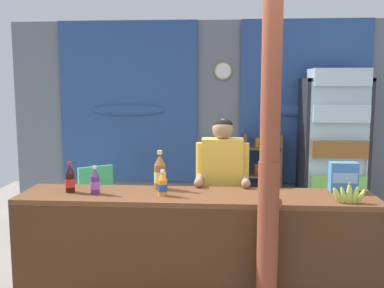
% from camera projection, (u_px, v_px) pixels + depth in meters
% --- Properties ---
extents(ground_plane, '(7.61, 7.61, 0.00)m').
position_uv_depth(ground_plane, '(213.00, 272.00, 4.36)').
color(ground_plane, gray).
extents(back_wall_curtained, '(5.49, 0.22, 2.63)m').
position_uv_depth(back_wall_curtained, '(216.00, 119.00, 5.96)').
color(back_wall_curtained, slate).
rests_on(back_wall_curtained, ground).
extents(stall_counter, '(2.87, 0.57, 0.93)m').
position_uv_depth(stall_counter, '(195.00, 242.00, 3.56)').
color(stall_counter, brown).
rests_on(stall_counter, ground).
extents(timber_post, '(0.17, 0.15, 2.56)m').
position_uv_depth(timber_post, '(269.00, 169.00, 3.13)').
color(timber_post, brown).
rests_on(timber_post, ground).
extents(drink_fridge, '(0.75, 0.71, 1.99)m').
position_uv_depth(drink_fridge, '(333.00, 144.00, 5.40)').
color(drink_fridge, '#232328').
rests_on(drink_fridge, ground).
extents(bottle_shelf_rack, '(0.48, 0.28, 1.19)m').
position_uv_depth(bottle_shelf_rack, '(262.00, 178.00, 5.73)').
color(bottle_shelf_rack, brown).
rests_on(bottle_shelf_rack, ground).
extents(plastic_lawn_chair, '(0.62, 0.62, 0.86)m').
position_uv_depth(plastic_lawn_chair, '(100.00, 199.00, 5.17)').
color(plastic_lawn_chair, '#4CC675').
rests_on(plastic_lawn_chair, ground).
extents(shopkeeper, '(0.49, 0.42, 1.50)m').
position_uv_depth(shopkeeper, '(222.00, 180.00, 4.11)').
color(shopkeeper, '#28282D').
rests_on(shopkeeper, ground).
extents(soda_bottle_iced_tea, '(0.10, 0.10, 0.33)m').
position_uv_depth(soda_bottle_iced_tea, '(160.00, 173.00, 3.79)').
color(soda_bottle_iced_tea, brown).
rests_on(soda_bottle_iced_tea, stall_counter).
extents(soda_bottle_grape_soda, '(0.07, 0.07, 0.23)m').
position_uv_depth(soda_bottle_grape_soda, '(95.00, 182.00, 3.63)').
color(soda_bottle_grape_soda, '#56286B').
rests_on(soda_bottle_grape_soda, stall_counter).
extents(soda_bottle_cola, '(0.08, 0.08, 0.25)m').
position_uv_depth(soda_bottle_cola, '(70.00, 179.00, 3.67)').
color(soda_bottle_cola, black).
rests_on(soda_bottle_cola, stall_counter).
extents(soda_bottle_orange_soda, '(0.08, 0.08, 0.21)m').
position_uv_depth(soda_bottle_orange_soda, '(163.00, 185.00, 3.57)').
color(soda_bottle_orange_soda, orange).
rests_on(soda_bottle_orange_soda, stall_counter).
extents(snack_box_biscuit, '(0.22, 0.12, 0.24)m').
position_uv_depth(snack_box_biscuit, '(343.00, 177.00, 3.71)').
color(snack_box_biscuit, '#3D75B7').
rests_on(snack_box_biscuit, stall_counter).
extents(banana_bunch, '(0.26, 0.05, 0.16)m').
position_uv_depth(banana_bunch, '(349.00, 195.00, 3.34)').
color(banana_bunch, '#B7C647').
rests_on(banana_bunch, stall_counter).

